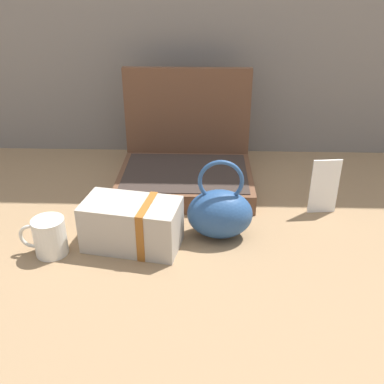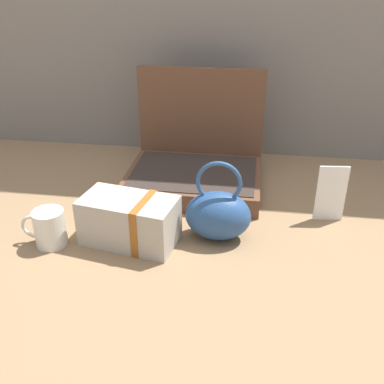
{
  "view_description": "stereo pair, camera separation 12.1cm",
  "coord_description": "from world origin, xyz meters",
  "px_view_note": "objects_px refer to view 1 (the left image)",
  "views": [
    {
      "loc": [
        0.01,
        -1.1,
        0.68
      ],
      "look_at": [
        -0.03,
        -0.02,
        0.11
      ],
      "focal_mm": 41.72,
      "sensor_mm": 36.0,
      "label": 1
    },
    {
      "loc": [
        0.13,
        -1.09,
        0.68
      ],
      "look_at": [
        -0.03,
        -0.02,
        0.11
      ],
      "focal_mm": 41.72,
      "sensor_mm": 36.0,
      "label": 2
    }
  ],
  "objects_px": {
    "open_suitcase": "(186,162)",
    "coffee_mug": "(49,237)",
    "teal_pouch_handbag": "(220,212)",
    "cream_toiletry_bag": "(133,225)",
    "info_card_left": "(324,187)"
  },
  "relations": [
    {
      "from": "open_suitcase",
      "to": "coffee_mug",
      "type": "relative_size",
      "value": 3.56
    },
    {
      "from": "teal_pouch_handbag",
      "to": "coffee_mug",
      "type": "bearing_deg",
      "value": -167.44
    },
    {
      "from": "cream_toiletry_bag",
      "to": "info_card_left",
      "type": "bearing_deg",
      "value": 19.82
    },
    {
      "from": "cream_toiletry_bag",
      "to": "coffee_mug",
      "type": "relative_size",
      "value": 2.2
    },
    {
      "from": "open_suitcase",
      "to": "cream_toiletry_bag",
      "type": "bearing_deg",
      "value": -107.74
    },
    {
      "from": "teal_pouch_handbag",
      "to": "cream_toiletry_bag",
      "type": "relative_size",
      "value": 0.85
    },
    {
      "from": "cream_toiletry_bag",
      "to": "coffee_mug",
      "type": "height_order",
      "value": "cream_toiletry_bag"
    },
    {
      "from": "coffee_mug",
      "to": "info_card_left",
      "type": "bearing_deg",
      "value": 17.56
    },
    {
      "from": "teal_pouch_handbag",
      "to": "info_card_left",
      "type": "relative_size",
      "value": 1.33
    },
    {
      "from": "cream_toiletry_bag",
      "to": "info_card_left",
      "type": "height_order",
      "value": "info_card_left"
    },
    {
      "from": "open_suitcase",
      "to": "teal_pouch_handbag",
      "type": "bearing_deg",
      "value": -72.04
    },
    {
      "from": "coffee_mug",
      "to": "cream_toiletry_bag",
      "type": "bearing_deg",
      "value": 11.56
    },
    {
      "from": "cream_toiletry_bag",
      "to": "info_card_left",
      "type": "distance_m",
      "value": 0.57
    },
    {
      "from": "teal_pouch_handbag",
      "to": "coffee_mug",
      "type": "relative_size",
      "value": 1.86
    },
    {
      "from": "open_suitcase",
      "to": "coffee_mug",
      "type": "xyz_separation_m",
      "value": [
        -0.33,
        -0.42,
        -0.03
      ]
    }
  ]
}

